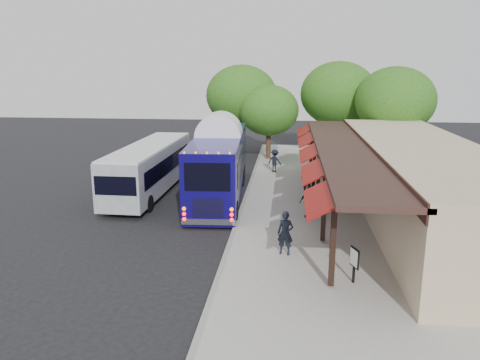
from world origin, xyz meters
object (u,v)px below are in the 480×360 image
at_px(city_bus, 150,166).
at_px(ped_d, 275,161).
at_px(sign_board, 354,259).
at_px(coach_bus, 220,161).
at_px(ped_b, 307,179).
at_px(ped_c, 309,202).
at_px(ped_a, 285,233).

relative_size(city_bus, ped_d, 6.74).
distance_m(city_bus, sign_board, 14.81).
bearing_deg(sign_board, ped_d, 80.27).
xyz_separation_m(coach_bus, sign_board, (5.99, -10.56, -1.01)).
bearing_deg(sign_board, city_bus, 112.21).
height_order(coach_bus, ped_b, coach_bus).
bearing_deg(ped_d, ped_b, 139.82).
distance_m(city_bus, ped_d, 8.82).
bearing_deg(ped_d, ped_c, 130.30).
bearing_deg(ped_b, sign_board, 118.14).
bearing_deg(sign_board, ped_c, 79.61).
relative_size(city_bus, sign_board, 8.58).
distance_m(city_bus, ped_b, 8.93).
bearing_deg(coach_bus, city_bus, 172.59).
relative_size(ped_a, ped_d, 1.09).
bearing_deg(ped_d, ped_a, 122.47).
bearing_deg(sign_board, coach_bus, 99.01).
xyz_separation_m(ped_b, sign_board, (1.14, -11.09, 0.02)).
bearing_deg(coach_bus, ped_b, 3.03).
bearing_deg(ped_b, ped_a, 105.09).
height_order(city_bus, ped_c, city_bus).
bearing_deg(ped_b, ped_d, -46.95).
bearing_deg(city_bus, sign_board, -46.14).
bearing_deg(city_bus, ped_b, 2.52).
relative_size(ped_a, ped_b, 1.05).
distance_m(ped_a, sign_board, 3.14).
bearing_deg(ped_d, coach_bus, 92.25).
relative_size(city_bus, ped_b, 6.51).
height_order(city_bus, sign_board, city_bus).
height_order(city_bus, ped_d, city_bus).
bearing_deg(ped_a, city_bus, 143.96).
bearing_deg(ped_a, ped_d, 105.55).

